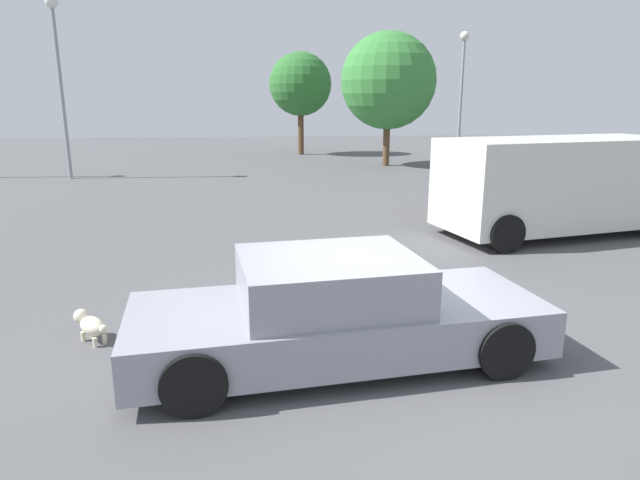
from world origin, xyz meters
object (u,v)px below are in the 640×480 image
object	(u,v)px
light_post_far	(462,73)
pedestrian	(446,175)
dog	(91,325)
sedan_foreground	(335,312)
light_post_mid	(58,57)
van_white	(558,183)

from	to	relation	value
light_post_far	pedestrian	bearing A→B (deg)	-110.78
dog	pedestrian	bearing A→B (deg)	-87.83
sedan_foreground	pedestrian	xyz separation A→B (m)	(3.96, 8.22, 0.42)
light_post_mid	light_post_far	distance (m)	18.06
pedestrian	light_post_mid	bearing A→B (deg)	150.92
sedan_foreground	van_white	world-z (taller)	van_white
sedan_foreground	light_post_mid	xyz separation A→B (m)	(-8.10, 15.93, 3.83)
sedan_foreground	pedestrian	bearing A→B (deg)	57.00
dog	van_white	distance (m)	9.84
dog	light_post_far	xyz separation A→B (m)	(11.97, 20.85, 3.96)
van_white	light_post_far	distance (m)	16.68
light_post_mid	light_post_far	world-z (taller)	light_post_mid
dog	light_post_mid	distance (m)	16.57
light_post_mid	van_white	bearing A→B (deg)	-37.09
sedan_foreground	dog	xyz separation A→B (m)	(-2.93, 0.75, -0.34)
dog	light_post_far	distance (m)	24.37
sedan_foreground	van_white	size ratio (longest dim) A/B	0.87
sedan_foreground	pedestrian	size ratio (longest dim) A/B	2.91
sedan_foreground	pedestrian	distance (m)	9.13
light_post_mid	light_post_far	xyz separation A→B (m)	(17.15, 5.67, -0.21)
dog	pedestrian	xyz separation A→B (m)	(6.89, 7.46, 0.76)
light_post_far	dog	bearing A→B (deg)	-119.87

